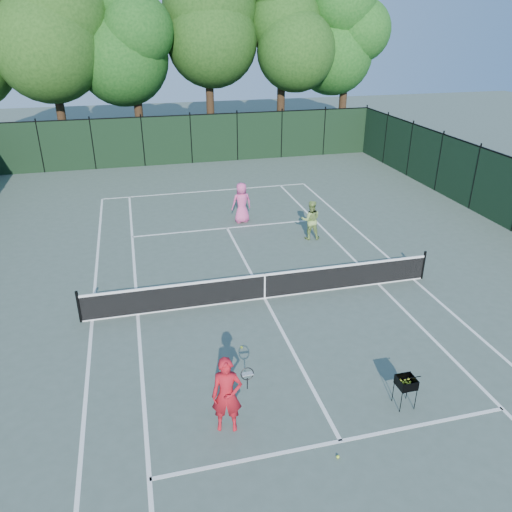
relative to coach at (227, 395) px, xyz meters
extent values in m
plane|color=#4A5A4E|center=(2.31, 5.40, -0.93)|extent=(90.00, 90.00, 0.00)
cube|color=white|center=(-3.18, 5.40, -0.93)|extent=(0.10, 23.77, 0.01)
cube|color=white|center=(7.79, 5.40, -0.93)|extent=(0.10, 23.77, 0.01)
cube|color=white|center=(-1.81, 5.40, -0.93)|extent=(0.10, 23.77, 0.01)
cube|color=white|center=(6.42, 5.40, -0.93)|extent=(0.10, 23.77, 0.01)
cube|color=white|center=(2.31, 17.28, -0.93)|extent=(10.97, 0.10, 0.01)
cube|color=white|center=(2.31, -1.00, -0.93)|extent=(8.23, 0.10, 0.01)
cube|color=white|center=(2.31, 11.80, -0.93)|extent=(8.23, 0.10, 0.01)
cube|color=white|center=(2.31, 5.40, -0.93)|extent=(0.10, 12.80, 0.01)
cube|color=black|center=(2.31, 5.40, -0.47)|extent=(11.60, 0.03, 0.85)
cube|color=white|center=(2.31, 5.40, -0.05)|extent=(11.60, 0.05, 0.07)
cube|color=white|center=(2.31, 5.40, -0.91)|extent=(11.60, 0.05, 0.04)
cube|color=white|center=(2.31, 5.40, -0.47)|extent=(0.05, 0.04, 0.91)
cylinder|color=black|center=(-3.49, 5.40, -0.40)|extent=(0.09, 0.09, 1.06)
cylinder|color=black|center=(8.11, 5.40, -0.40)|extent=(0.09, 0.09, 1.06)
cube|color=black|center=(2.31, 23.40, 0.57)|extent=(24.00, 0.05, 3.00)
cylinder|color=black|center=(-5.69, 27.40, 1.47)|extent=(0.56, 0.56, 4.80)
ellipsoid|color=#1C4213|center=(-5.69, 27.40, 7.78)|extent=(6.80, 6.80, 10.54)
cylinder|color=black|center=(-0.69, 27.20, 1.22)|extent=(0.56, 0.56, 4.30)
ellipsoid|color=#144413|center=(-0.69, 27.20, 6.82)|extent=(6.00, 6.00, 9.30)
cylinder|color=black|center=(4.31, 27.70, 1.57)|extent=(0.56, 0.56, 5.00)
ellipsoid|color=#193F12|center=(4.31, 27.70, 8.10)|extent=(7.00, 7.00, 10.85)
cylinder|color=black|center=(9.31, 27.00, 1.37)|extent=(0.56, 0.56, 4.60)
ellipsoid|color=#194212|center=(9.31, 27.00, 7.24)|extent=(6.20, 6.20, 9.61)
cylinder|color=black|center=(14.31, 27.50, 1.27)|extent=(0.56, 0.56, 4.40)
ellipsoid|color=#164C15|center=(14.31, 27.50, 6.81)|extent=(5.80, 5.80, 8.99)
imported|color=red|center=(0.00, 0.00, 0.00)|extent=(0.76, 0.58, 1.86)
cylinder|color=black|center=(0.51, 0.24, 0.02)|extent=(0.03, 0.03, 0.30)
torus|color=black|center=(0.51, 0.24, 0.29)|extent=(0.30, 0.10, 0.30)
imported|color=#E14F91|center=(3.11, 12.37, -0.01)|extent=(0.97, 0.69, 1.84)
imported|color=#8CAD56|center=(5.47, 9.80, -0.10)|extent=(0.93, 0.79, 1.67)
cylinder|color=black|center=(4.01, -0.50, -0.65)|extent=(0.02, 0.02, 0.56)
cylinder|color=black|center=(4.39, -0.50, -0.65)|extent=(0.02, 0.02, 0.56)
cylinder|color=black|center=(4.01, -0.12, -0.65)|extent=(0.02, 0.02, 0.56)
cylinder|color=black|center=(4.39, -0.12, -0.65)|extent=(0.02, 0.02, 0.56)
cube|color=black|center=(4.20, -0.31, -0.25)|extent=(0.43, 0.43, 0.24)
sphere|color=#CBE22E|center=(4.20, -0.31, -0.31)|extent=(0.06, 0.06, 0.06)
sphere|color=#CBE22E|center=(4.20, -0.31, -0.31)|extent=(0.06, 0.06, 0.06)
sphere|color=#CBE22E|center=(4.20, -0.31, -0.31)|extent=(0.06, 0.06, 0.06)
sphere|color=#CBE22E|center=(4.20, -0.31, -0.31)|extent=(0.06, 0.06, 0.06)
sphere|color=#CBE22E|center=(4.20, -0.31, -0.31)|extent=(0.06, 0.06, 0.06)
sphere|color=#CBE22E|center=(4.20, -0.31, -0.31)|extent=(0.06, 0.06, 0.06)
sphere|color=#CBE22E|center=(4.20, -0.31, -0.31)|extent=(0.06, 0.06, 0.06)
sphere|color=#CBE22E|center=(4.20, -0.31, -0.31)|extent=(0.06, 0.06, 0.06)
sphere|color=#CBE22E|center=(4.20, -0.31, -0.31)|extent=(0.06, 0.06, 0.06)
sphere|color=#CBE22E|center=(4.20, -0.31, -0.31)|extent=(0.06, 0.06, 0.06)
sphere|color=#CBE22E|center=(4.20, -0.31, -0.31)|extent=(0.06, 0.06, 0.06)
sphere|color=#CBE22E|center=(4.20, -0.31, -0.31)|extent=(0.06, 0.06, 0.06)
sphere|color=#CBE22E|center=(4.20, -0.31, -0.31)|extent=(0.06, 0.06, 0.06)
sphere|color=#CBE22E|center=(4.20, -0.31, -0.31)|extent=(0.06, 0.06, 0.06)
sphere|color=#CBE22E|center=(4.20, -0.31, -0.31)|extent=(0.06, 0.06, 0.06)
sphere|color=#CBE22E|center=(4.20, -0.31, -0.31)|extent=(0.06, 0.06, 0.06)
sphere|color=#CBE22E|center=(4.20, -0.31, -0.31)|extent=(0.06, 0.06, 0.06)
sphere|color=#CBE22E|center=(4.20, -0.31, -0.31)|extent=(0.06, 0.06, 0.06)
sphere|color=#CBE22E|center=(4.20, -0.31, -0.31)|extent=(0.06, 0.06, 0.06)
sphere|color=#D0F532|center=(2.07, -1.42, -0.90)|extent=(0.07, 0.07, 0.07)
sphere|color=#D0E92F|center=(0.96, 2.86, -0.90)|extent=(0.07, 0.07, 0.07)
camera|label=1|loc=(-1.48, -8.43, 7.38)|focal=35.00mm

